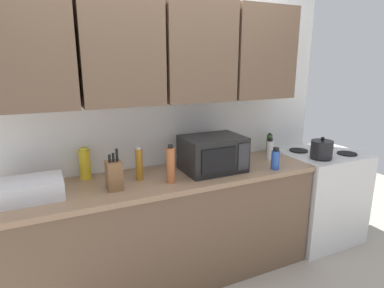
{
  "coord_description": "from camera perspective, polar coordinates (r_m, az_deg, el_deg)",
  "views": [
    {
      "loc": [
        -0.84,
        -2.49,
        1.75
      ],
      "look_at": [
        0.22,
        -0.25,
        1.12
      ],
      "focal_mm": 30.01,
      "sensor_mm": 36.0,
      "label": 1
    }
  ],
  "objects": [
    {
      "name": "bottle_amber_vinegar",
      "position": [
        2.4,
        -9.37,
        -3.59
      ],
      "size": [
        0.05,
        0.05,
        0.25
      ],
      "color": "#AD701E",
      "rests_on": "counter_run"
    },
    {
      "name": "bottle_blue_cleaner",
      "position": [
        2.7,
        14.61,
        -2.62
      ],
      "size": [
        0.07,
        0.07,
        0.18
      ],
      "color": "#2D56B7",
      "rests_on": "counter_run"
    },
    {
      "name": "dish_rack",
      "position": [
        2.33,
        -26.54,
        -7.14
      ],
      "size": [
        0.38,
        0.3,
        0.12
      ],
      "primitive_type": "cube",
      "color": "silver",
      "rests_on": "counter_run"
    },
    {
      "name": "wall_back_with_cabinets",
      "position": [
        2.57,
        -6.27,
        10.31
      ],
      "size": [
        3.27,
        0.38,
        2.6
      ],
      "color": "white",
      "rests_on": "ground_plane"
    },
    {
      "name": "bottle_yellow_mustard",
      "position": [
        2.52,
        -18.49,
        -3.39
      ],
      "size": [
        0.08,
        0.08,
        0.24
      ],
      "color": "gold",
      "rests_on": "counter_run"
    },
    {
      "name": "counter_run",
      "position": [
        2.68,
        -3.9,
        -14.76
      ],
      "size": [
        2.4,
        0.63,
        0.9
      ],
      "color": "brown",
      "rests_on": "ground_plane"
    },
    {
      "name": "bottle_spice_jar",
      "position": [
        2.32,
        -3.82,
        -3.71
      ],
      "size": [
        0.06,
        0.06,
        0.28
      ],
      "color": "#BC6638",
      "rests_on": "counter_run"
    },
    {
      "name": "bottle_white_jar",
      "position": [
        2.95,
        13.66,
        -0.95
      ],
      "size": [
        0.06,
        0.06,
        0.2
      ],
      "color": "white",
      "rests_on": "counter_run"
    },
    {
      "name": "bottle_green_oil",
      "position": [
        3.16,
        13.56,
        0.02
      ],
      "size": [
        0.06,
        0.06,
        0.2
      ],
      "color": "#386B2D",
      "rests_on": "counter_run"
    },
    {
      "name": "microwave",
      "position": [
        2.58,
        3.7,
        -1.71
      ],
      "size": [
        0.48,
        0.37,
        0.28
      ],
      "color": "black",
      "rests_on": "counter_run"
    },
    {
      "name": "knife_block",
      "position": [
        2.27,
        -13.69,
        -5.36
      ],
      "size": [
        0.1,
        0.12,
        0.29
      ],
      "color": "brown",
      "rests_on": "counter_run"
    },
    {
      "name": "stove_range",
      "position": [
        3.5,
        21.46,
        -8.51
      ],
      "size": [
        0.76,
        0.64,
        0.91
      ],
      "color": "silver",
      "rests_on": "ground_plane"
    },
    {
      "name": "kettle",
      "position": [
        3.12,
        22.05,
        -0.83
      ],
      "size": [
        0.19,
        0.19,
        0.19
      ],
      "color": "black",
      "rests_on": "stove_range"
    }
  ]
}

